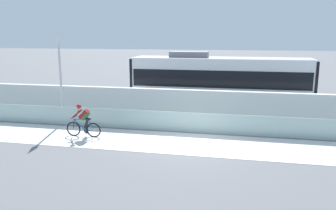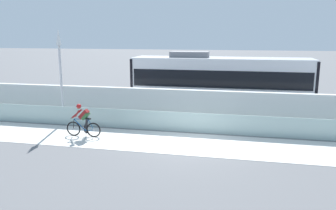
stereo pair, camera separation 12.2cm
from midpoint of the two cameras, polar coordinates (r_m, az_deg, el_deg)
The scene contains 9 objects.
ground_plane at distance 15.50m, azimuth 3.80°, elevation -6.49°, with size 200.00×200.00×0.00m, color slate.
bike_path_deck at distance 15.50m, azimuth 3.80°, elevation -6.47°, with size 32.00×3.20×0.01m, color silver.
glass_parapet at distance 17.11m, azimuth 4.75°, elevation -2.99°, with size 32.00×0.05×1.01m, color #ADC6C1.
concrete_barrier_wall at distance 18.75m, azimuth 5.51°, elevation -0.34°, with size 32.00×0.36×1.88m, color silver.
tram_rail_near at distance 21.37m, azimuth 6.26°, elevation -1.44°, with size 32.00×0.08×0.01m, color #595654.
tram_rail_far at distance 22.76m, azimuth 6.65°, elevation -0.64°, with size 32.00×0.08×0.01m, color #595654.
tram at distance 21.66m, azimuth 8.90°, elevation 3.75°, with size 11.06×2.54×3.81m.
cyclist_on_bike at distance 16.79m, azimuth -13.87°, elevation -2.61°, with size 1.77×0.58×1.61m.
lamp_post_antenna at distance 19.33m, azimuth -17.52°, elevation 6.59°, with size 0.28×0.28×5.20m.
Camera 2 is at (2.20, -14.56, 4.82)m, focal length 36.25 mm.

